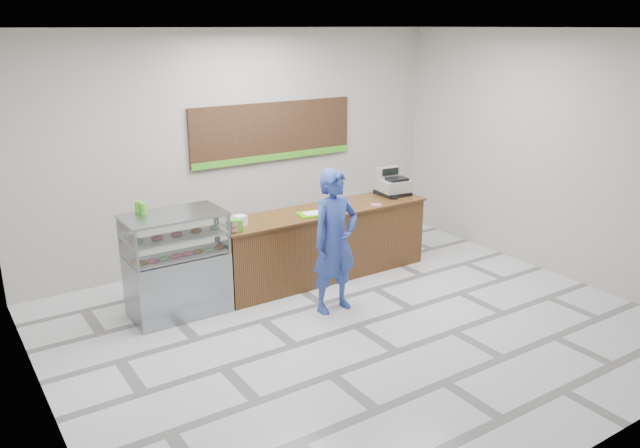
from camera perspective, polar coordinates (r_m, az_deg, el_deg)
floor at (r=7.78m, az=3.34°, el=-9.28°), size 7.00×7.00×0.00m
back_wall at (r=9.66m, az=-7.23°, el=6.98°), size 7.00×0.00×7.00m
ceiling at (r=6.93m, az=3.88°, el=17.44°), size 7.00×7.00×0.00m
sales_counter at (r=9.03m, az=0.33°, el=-1.76°), size 3.26×0.76×1.03m
display_case at (r=8.03m, az=-12.97°, el=-3.56°), size 1.22×0.72×1.33m
menu_board at (r=9.85m, az=-4.27°, el=8.35°), size 2.80×0.06×0.90m
cash_register at (r=9.68m, az=6.64°, el=3.59°), size 0.49×0.51×0.41m
card_terminal at (r=9.49m, az=6.69°, el=2.47°), size 0.12×0.18×0.04m
serving_tray at (r=8.61m, az=-0.71°, el=0.93°), size 0.44×0.35×0.02m
napkin_box at (r=8.21m, az=-7.34°, el=0.33°), size 0.18×0.18×0.13m
straw_cup at (r=8.21m, az=-7.92°, el=0.24°), size 0.07×0.07×0.11m
promo_box at (r=7.96m, az=-7.79°, el=-0.14°), size 0.20×0.16×0.16m
donut_decal at (r=9.13m, az=5.16°, el=1.78°), size 0.16×0.16×0.00m
green_cup_left at (r=7.96m, az=-16.24°, el=1.51°), size 0.09×0.09×0.15m
green_cup_right at (r=7.91m, az=-15.85°, el=1.39°), size 0.09×0.09×0.13m
customer at (r=7.86m, az=1.37°, el=-1.59°), size 0.70×0.48×1.86m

